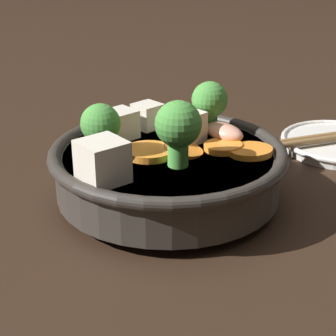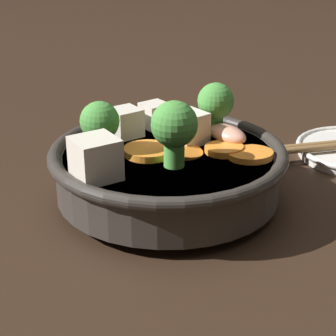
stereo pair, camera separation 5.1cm
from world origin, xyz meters
The scene contains 2 objects.
ground_plane centered at (0.00, 0.00, 0.00)m, with size 3.00×3.00×0.00m, color black.
stirfry_bowl centered at (0.00, 0.00, 0.04)m, with size 0.21×0.21×0.11m.
Camera 1 is at (0.25, -0.39, 0.24)m, focal length 60.00 mm.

